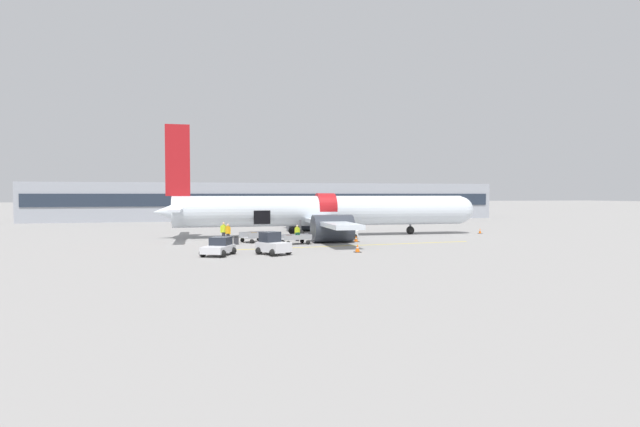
{
  "coord_description": "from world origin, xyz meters",
  "views": [
    {
      "loc": [
        -11.83,
        -47.8,
        4.58
      ],
      "look_at": [
        -0.45,
        1.89,
        2.57
      ],
      "focal_mm": 28.0,
      "sensor_mm": 36.0,
      "label": 1
    }
  ],
  "objects_px": {
    "airplane": "(320,212)",
    "ground_crew_loader_b": "(297,233)",
    "ground_crew_driver": "(228,233)",
    "suitcase_on_tarmac_upright": "(236,241)",
    "baggage_cart_loading": "(256,237)",
    "baggage_cart_queued": "(296,239)",
    "ground_crew_loader_a": "(224,231)",
    "baggage_tug_mid": "(219,247)",
    "baggage_tug_rear": "(346,233)",
    "baggage_tug_lead": "(273,245)"
  },
  "relations": [
    {
      "from": "baggage_tug_rear",
      "to": "baggage_cart_loading",
      "type": "height_order",
      "value": "baggage_tug_rear"
    },
    {
      "from": "suitcase_on_tarmac_upright",
      "to": "baggage_tug_lead",
      "type": "bearing_deg",
      "value": -74.42
    },
    {
      "from": "baggage_cart_queued",
      "to": "ground_crew_loader_b",
      "type": "bearing_deg",
      "value": 77.83
    },
    {
      "from": "baggage_cart_queued",
      "to": "baggage_tug_mid",
      "type": "bearing_deg",
      "value": -135.78
    },
    {
      "from": "baggage_tug_mid",
      "to": "ground_crew_driver",
      "type": "bearing_deg",
      "value": 83.58
    },
    {
      "from": "suitcase_on_tarmac_upright",
      "to": "baggage_tug_rear",
      "type": "bearing_deg",
      "value": 17.0
    },
    {
      "from": "baggage_cart_loading",
      "to": "ground_crew_loader_b",
      "type": "height_order",
      "value": "ground_crew_loader_b"
    },
    {
      "from": "airplane",
      "to": "ground_crew_driver",
      "type": "height_order",
      "value": "airplane"
    },
    {
      "from": "baggage_tug_lead",
      "to": "baggage_cart_queued",
      "type": "relative_size",
      "value": 0.81
    },
    {
      "from": "baggage_tug_mid",
      "to": "baggage_tug_rear",
      "type": "height_order",
      "value": "baggage_tug_rear"
    },
    {
      "from": "baggage_cart_queued",
      "to": "ground_crew_driver",
      "type": "height_order",
      "value": "ground_crew_driver"
    },
    {
      "from": "baggage_cart_queued",
      "to": "ground_crew_loader_b",
      "type": "xyz_separation_m",
      "value": [
        0.63,
        2.9,
        0.36
      ]
    },
    {
      "from": "baggage_tug_mid",
      "to": "airplane",
      "type": "bearing_deg",
      "value": 53.32
    },
    {
      "from": "baggage_tug_mid",
      "to": "suitcase_on_tarmac_upright",
      "type": "distance_m",
      "value": 7.95
    },
    {
      "from": "baggage_tug_rear",
      "to": "suitcase_on_tarmac_upright",
      "type": "distance_m",
      "value": 11.84
    },
    {
      "from": "baggage_tug_rear",
      "to": "suitcase_on_tarmac_upright",
      "type": "height_order",
      "value": "baggage_tug_rear"
    },
    {
      "from": "baggage_tug_lead",
      "to": "baggage_tug_mid",
      "type": "xyz_separation_m",
      "value": [
        -3.97,
        0.32,
        -0.12
      ]
    },
    {
      "from": "baggage_tug_lead",
      "to": "suitcase_on_tarmac_upright",
      "type": "xyz_separation_m",
      "value": [
        -2.26,
        8.09,
        -0.4
      ]
    },
    {
      "from": "baggage_cart_queued",
      "to": "ground_crew_driver",
      "type": "relative_size",
      "value": 2.08
    },
    {
      "from": "airplane",
      "to": "ground_crew_driver",
      "type": "relative_size",
      "value": 19.82
    },
    {
      "from": "baggage_tug_mid",
      "to": "baggage_tug_lead",
      "type": "bearing_deg",
      "value": -4.66
    },
    {
      "from": "airplane",
      "to": "suitcase_on_tarmac_upright",
      "type": "relative_size",
      "value": 47.17
    },
    {
      "from": "baggage_tug_rear",
      "to": "ground_crew_driver",
      "type": "distance_m",
      "value": 12.07
    },
    {
      "from": "baggage_tug_mid",
      "to": "ground_crew_loader_b",
      "type": "bearing_deg",
      "value": 51.8
    },
    {
      "from": "ground_crew_driver",
      "to": "suitcase_on_tarmac_upright",
      "type": "height_order",
      "value": "ground_crew_driver"
    },
    {
      "from": "baggage_tug_mid",
      "to": "ground_crew_driver",
      "type": "distance_m",
      "value": 9.67
    },
    {
      "from": "airplane",
      "to": "ground_crew_loader_b",
      "type": "height_order",
      "value": "airplane"
    },
    {
      "from": "baggage_cart_queued",
      "to": "airplane",
      "type": "bearing_deg",
      "value": 63.16
    },
    {
      "from": "baggage_cart_queued",
      "to": "ground_crew_loader_a",
      "type": "relative_size",
      "value": 2.0
    },
    {
      "from": "baggage_tug_rear",
      "to": "baggage_cart_queued",
      "type": "distance_m",
      "value": 7.37
    },
    {
      "from": "baggage_tug_rear",
      "to": "baggage_cart_loading",
      "type": "distance_m",
      "value": 9.42
    },
    {
      "from": "baggage_cart_loading",
      "to": "ground_crew_loader_b",
      "type": "distance_m",
      "value": 3.99
    },
    {
      "from": "airplane",
      "to": "suitcase_on_tarmac_upright",
      "type": "height_order",
      "value": "airplane"
    },
    {
      "from": "baggage_tug_rear",
      "to": "ground_crew_loader_b",
      "type": "xyz_separation_m",
      "value": [
        -5.33,
        -1.43,
        0.2
      ]
    },
    {
      "from": "baggage_cart_loading",
      "to": "baggage_cart_queued",
      "type": "bearing_deg",
      "value": -40.75
    },
    {
      "from": "airplane",
      "to": "baggage_cart_loading",
      "type": "distance_m",
      "value": 9.39
    },
    {
      "from": "ground_crew_loader_a",
      "to": "ground_crew_driver",
      "type": "height_order",
      "value": "ground_crew_loader_a"
    },
    {
      "from": "airplane",
      "to": "baggage_cart_queued",
      "type": "height_order",
      "value": "airplane"
    },
    {
      "from": "ground_crew_loader_a",
      "to": "ground_crew_loader_b",
      "type": "distance_m",
      "value": 7.08
    },
    {
      "from": "airplane",
      "to": "ground_crew_loader_a",
      "type": "relative_size",
      "value": 19.07
    },
    {
      "from": "ground_crew_driver",
      "to": "ground_crew_loader_b",
      "type": "bearing_deg",
      "value": 1.62
    },
    {
      "from": "ground_crew_driver",
      "to": "suitcase_on_tarmac_upright",
      "type": "relative_size",
      "value": 2.38
    },
    {
      "from": "baggage_tug_rear",
      "to": "baggage_tug_mid",
      "type": "bearing_deg",
      "value": -139.28
    },
    {
      "from": "baggage_tug_lead",
      "to": "baggage_tug_rear",
      "type": "relative_size",
      "value": 1.15
    },
    {
      "from": "baggage_cart_queued",
      "to": "ground_crew_loader_a",
      "type": "distance_m",
      "value": 7.55
    },
    {
      "from": "baggage_tug_mid",
      "to": "baggage_cart_loading",
      "type": "relative_size",
      "value": 0.95
    },
    {
      "from": "baggage_tug_rear",
      "to": "suitcase_on_tarmac_upright",
      "type": "xyz_separation_m",
      "value": [
        -11.32,
        -3.46,
        -0.31
      ]
    },
    {
      "from": "ground_crew_loader_a",
      "to": "ground_crew_loader_b",
      "type": "xyz_separation_m",
      "value": [
        6.98,
        -1.13,
        -0.15
      ]
    },
    {
      "from": "baggage_cart_queued",
      "to": "suitcase_on_tarmac_upright",
      "type": "relative_size",
      "value": 4.94
    },
    {
      "from": "baggage_tug_lead",
      "to": "suitcase_on_tarmac_upright",
      "type": "height_order",
      "value": "baggage_tug_lead"
    }
  ]
}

